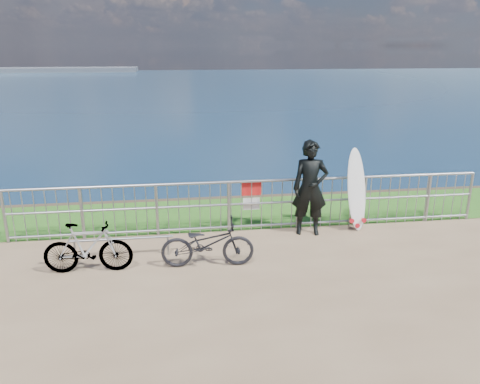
{
  "coord_description": "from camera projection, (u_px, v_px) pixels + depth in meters",
  "views": [
    {
      "loc": [
        -1.51,
        -7.69,
        3.81
      ],
      "look_at": [
        -0.31,
        1.2,
        1.0
      ],
      "focal_mm": 35.0,
      "sensor_mm": 36.0,
      "label": 1
    }
  ],
  "objects": [
    {
      "name": "grass_strip",
      "position": [
        244.0,
        212.0,
        11.16
      ],
      "size": [
        120.0,
        120.0,
        0.0
      ],
      "primitive_type": "plane",
      "color": "#29661C",
      "rests_on": "ground"
    },
    {
      "name": "surfboard",
      "position": [
        357.0,
        193.0,
        9.97
      ],
      "size": [
        0.56,
        0.53,
        1.78
      ],
      "color": "white",
      "rests_on": "ground"
    },
    {
      "name": "seascape",
      "position": [
        37.0,
        72.0,
        143.69
      ],
      "size": [
        260.0,
        260.0,
        5.0
      ],
      "color": "brown",
      "rests_on": "ground"
    },
    {
      "name": "bike_rack",
      "position": [
        122.0,
        241.0,
        8.73
      ],
      "size": [
        1.91,
        0.05,
        0.4
      ],
      "color": "gray",
      "rests_on": "ground"
    },
    {
      "name": "surfer",
      "position": [
        310.0,
        188.0,
        9.66
      ],
      "size": [
        0.8,
        0.6,
        2.0
      ],
      "primitive_type": "imported",
      "rotation": [
        0.0,
        0.0,
        -0.18
      ],
      "color": "black",
      "rests_on": "ground"
    },
    {
      "name": "railing",
      "position": [
        253.0,
        205.0,
        9.95
      ],
      "size": [
        10.06,
        0.1,
        1.13
      ],
      "color": "gray",
      "rests_on": "ground"
    },
    {
      "name": "bicycle_near",
      "position": [
        208.0,
        243.0,
        8.35
      ],
      "size": [
        1.69,
        0.67,
        0.87
      ],
      "primitive_type": "imported",
      "rotation": [
        0.0,
        0.0,
        1.52
      ],
      "color": "black",
      "rests_on": "ground"
    },
    {
      "name": "bicycle_far",
      "position": [
        88.0,
        248.0,
        8.12
      ],
      "size": [
        1.54,
        0.48,
        0.92
      ],
      "primitive_type": "imported",
      "rotation": [
        0.0,
        0.0,
        1.54
      ],
      "color": "black",
      "rests_on": "ground"
    }
  ]
}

